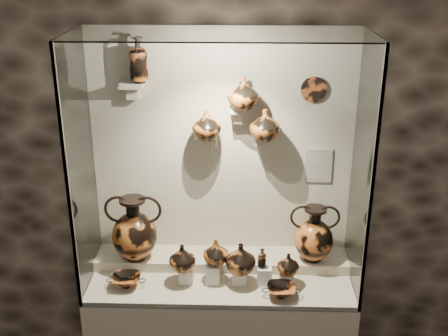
# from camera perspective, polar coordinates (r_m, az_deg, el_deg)

# --- Properties ---
(wall_back) EXTENTS (5.00, 0.02, 3.20)m
(wall_back) POSITION_cam_1_polar(r_m,az_deg,el_deg) (3.66, -0.17, 1.83)
(wall_back) COLOR black
(wall_back) RESTS_ON ground
(plinth) EXTENTS (1.70, 0.60, 0.80)m
(plinth) POSITION_cam_1_polar(r_m,az_deg,el_deg) (3.97, -0.32, -16.31)
(plinth) COLOR beige
(plinth) RESTS_ON floor
(front_tier) EXTENTS (1.68, 0.58, 0.03)m
(front_tier) POSITION_cam_1_polar(r_m,az_deg,el_deg) (3.73, -0.33, -11.30)
(front_tier) COLOR #B9A98F
(front_tier) RESTS_ON plinth
(rear_tier) EXTENTS (1.70, 0.25, 0.10)m
(rear_tier) POSITION_cam_1_polar(r_m,az_deg,el_deg) (3.86, -0.24, -9.44)
(rear_tier) COLOR #B9A98F
(rear_tier) RESTS_ON plinth
(back_panel) EXTENTS (1.70, 0.03, 1.60)m
(back_panel) POSITION_cam_1_polar(r_m,az_deg,el_deg) (3.65, -0.18, 1.81)
(back_panel) COLOR beige
(back_panel) RESTS_ON plinth
(glass_front) EXTENTS (1.70, 0.01, 1.60)m
(glass_front) POSITION_cam_1_polar(r_m,az_deg,el_deg) (3.09, -0.56, -2.11)
(glass_front) COLOR white
(glass_front) RESTS_ON plinth
(glass_left) EXTENTS (0.01, 0.60, 1.60)m
(glass_left) POSITION_cam_1_polar(r_m,az_deg,el_deg) (3.49, -14.36, 0.11)
(glass_left) COLOR white
(glass_left) RESTS_ON plinth
(glass_right) EXTENTS (0.01, 0.60, 1.60)m
(glass_right) POSITION_cam_1_polar(r_m,az_deg,el_deg) (3.44, 13.88, -0.21)
(glass_right) COLOR white
(glass_right) RESTS_ON plinth
(glass_top) EXTENTS (1.70, 0.60, 0.01)m
(glass_top) POSITION_cam_1_polar(r_m,az_deg,el_deg) (3.15, -0.39, 13.50)
(glass_top) COLOR white
(glass_top) RESTS_ON back_panel
(frame_post_left) EXTENTS (0.02, 0.02, 1.60)m
(frame_post_left) POSITION_cam_1_polar(r_m,az_deg,el_deg) (3.24, -15.59, -1.80)
(frame_post_left) COLOR gray
(frame_post_left) RESTS_ON plinth
(frame_post_right) EXTENTS (0.02, 0.02, 1.60)m
(frame_post_right) POSITION_cam_1_polar(r_m,az_deg,el_deg) (3.18, 14.78, -2.19)
(frame_post_right) COLOR gray
(frame_post_right) RESTS_ON plinth
(pedestal_a) EXTENTS (0.09, 0.09, 0.10)m
(pedestal_a) POSITION_cam_1_polar(r_m,az_deg,el_deg) (3.66, -3.86, -10.80)
(pedestal_a) COLOR silver
(pedestal_a) RESTS_ON front_tier
(pedestal_b) EXTENTS (0.09, 0.09, 0.13)m
(pedestal_b) POSITION_cam_1_polar(r_m,az_deg,el_deg) (3.64, -1.16, -10.67)
(pedestal_b) COLOR silver
(pedestal_b) RESTS_ON front_tier
(pedestal_c) EXTENTS (0.09, 0.09, 0.09)m
(pedestal_c) POSITION_cam_1_polar(r_m,az_deg,el_deg) (3.65, 1.56, -10.97)
(pedestal_c) COLOR silver
(pedestal_c) RESTS_ON front_tier
(pedestal_d) EXTENTS (0.09, 0.09, 0.12)m
(pedestal_d) POSITION_cam_1_polar(r_m,az_deg,el_deg) (3.65, 4.12, -10.79)
(pedestal_d) COLOR silver
(pedestal_d) RESTS_ON front_tier
(pedestal_e) EXTENTS (0.09, 0.09, 0.08)m
(pedestal_e) POSITION_cam_1_polar(r_m,az_deg,el_deg) (3.67, 6.34, -11.06)
(pedestal_e) COLOR silver
(pedestal_e) RESTS_ON front_tier
(bracket_ul) EXTENTS (0.14, 0.12, 0.04)m
(bracket_ul) POSITION_cam_1_polar(r_m,az_deg,el_deg) (3.51, -9.33, 8.36)
(bracket_ul) COLOR beige
(bracket_ul) RESTS_ON back_panel
(bracket_ca) EXTENTS (0.14, 0.12, 0.04)m
(bracket_ca) POSITION_cam_1_polar(r_m,az_deg,el_deg) (3.56, -1.83, 2.92)
(bracket_ca) COLOR beige
(bracket_ca) RESTS_ON back_panel
(bracket_cb) EXTENTS (0.10, 0.12, 0.04)m
(bracket_cb) POSITION_cam_1_polar(r_m,az_deg,el_deg) (3.49, 1.43, 5.99)
(bracket_cb) COLOR beige
(bracket_cb) RESTS_ON back_panel
(bracket_cc) EXTENTS (0.14, 0.12, 0.04)m
(bracket_cc) POSITION_cam_1_polar(r_m,az_deg,el_deg) (3.55, 4.30, 2.85)
(bracket_cc) COLOR beige
(bracket_cc) RESTS_ON back_panel
(amphora_left) EXTENTS (0.45, 0.45, 0.44)m
(amphora_left) POSITION_cam_1_polar(r_m,az_deg,el_deg) (3.73, -9.11, -6.12)
(amphora_left) COLOR #B45922
(amphora_left) RESTS_ON rear_tier
(amphora_right) EXTENTS (0.40, 0.40, 0.38)m
(amphora_right) POSITION_cam_1_polar(r_m,az_deg,el_deg) (3.73, 9.13, -6.61)
(amphora_right) COLOR #B45922
(amphora_right) RESTS_ON rear_tier
(jug_a) EXTENTS (0.17, 0.17, 0.18)m
(jug_a) POSITION_cam_1_polar(r_m,az_deg,el_deg) (3.58, -4.26, -9.07)
(jug_a) COLOR #B45922
(jug_a) RESTS_ON pedestal_a
(jug_b) EXTENTS (0.21, 0.21, 0.17)m
(jug_b) POSITION_cam_1_polar(r_m,az_deg,el_deg) (3.58, -0.83, -8.53)
(jug_b) COLOR #A44F1D
(jug_b) RESTS_ON pedestal_b
(jug_c) EXTENTS (0.23, 0.23, 0.20)m
(jug_c) POSITION_cam_1_polar(r_m,az_deg,el_deg) (3.56, 1.70, -9.15)
(jug_c) COLOR #B45922
(jug_c) RESTS_ON pedestal_c
(jug_e) EXTENTS (0.15, 0.15, 0.14)m
(jug_e) POSITION_cam_1_polar(r_m,az_deg,el_deg) (3.60, 6.53, -9.67)
(jug_e) COLOR #B45922
(jug_e) RESTS_ON pedestal_e
(lekythos_small) EXTENTS (0.07, 0.07, 0.15)m
(lekythos_small) POSITION_cam_1_polar(r_m,az_deg,el_deg) (3.58, 3.88, -9.00)
(lekythos_small) COLOR #A44F1D
(lekythos_small) RESTS_ON pedestal_d
(kylix_left) EXTENTS (0.25, 0.21, 0.09)m
(kylix_left) POSITION_cam_1_polar(r_m,az_deg,el_deg) (3.67, -9.91, -11.15)
(kylix_left) COLOR #A44F1D
(kylix_left) RESTS_ON front_tier
(kylix_right) EXTENTS (0.28, 0.26, 0.09)m
(kylix_right) POSITION_cam_1_polar(r_m,az_deg,el_deg) (3.54, 5.85, -12.25)
(kylix_right) COLOR #B45922
(kylix_right) RESTS_ON front_tier
(lekythos_tall) EXTENTS (0.13, 0.13, 0.31)m
(lekythos_tall) POSITION_cam_1_polar(r_m,az_deg,el_deg) (3.45, -8.70, 11.05)
(lekythos_tall) COLOR #B45922
(lekythos_tall) RESTS_ON bracket_ul
(ovoid_vase_a) EXTENTS (0.18, 0.18, 0.19)m
(ovoid_vase_a) POSITION_cam_1_polar(r_m,az_deg,el_deg) (3.48, -1.78, 4.44)
(ovoid_vase_a) COLOR #A44F1D
(ovoid_vase_a) RESTS_ON bracket_ca
(ovoid_vase_b) EXTENTS (0.23, 0.23, 0.20)m
(ovoid_vase_b) POSITION_cam_1_polar(r_m,az_deg,el_deg) (3.42, 1.94, 7.65)
(ovoid_vase_b) COLOR #A44F1D
(ovoid_vase_b) RESTS_ON bracket_cb
(ovoid_vase_c) EXTENTS (0.20, 0.20, 0.20)m
(ovoid_vase_c) POSITION_cam_1_polar(r_m,az_deg,el_deg) (3.47, 4.15, 4.41)
(ovoid_vase_c) COLOR #A44F1D
(ovoid_vase_c) RESTS_ON bracket_cc
(wall_plate) EXTENTS (0.16, 0.02, 0.16)m
(wall_plate) POSITION_cam_1_polar(r_m,az_deg,el_deg) (3.53, 9.11, 7.88)
(wall_plate) COLOR #93431D
(wall_plate) RESTS_ON back_panel
(info_placard) EXTENTS (0.17, 0.01, 0.23)m
(info_placard) POSITION_cam_1_polar(r_m,az_deg,el_deg) (3.70, 9.58, 0.24)
(info_placard) COLOR beige
(info_placard) RESTS_ON back_panel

